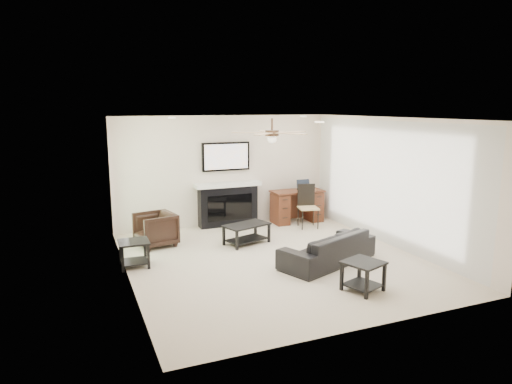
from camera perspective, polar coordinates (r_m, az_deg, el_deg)
room_shell at (r=7.99m, az=3.27°, el=3.34°), size 5.50×5.54×2.52m
sofa at (r=8.09m, az=8.97°, el=-6.91°), size 2.02×1.37×0.55m
armchair at (r=9.16m, az=-12.45°, el=-4.59°), size 0.85×0.84×0.66m
coffee_table at (r=9.11m, az=-1.18°, el=-5.26°), size 1.01×0.76×0.40m
end_table_near at (r=7.05m, az=13.22°, el=-10.20°), size 0.66×0.66×0.45m
end_table_left at (r=8.12m, az=-14.98°, el=-7.47°), size 0.51×0.51×0.45m
fireplace_unit at (r=10.34m, az=-3.52°, el=0.94°), size 1.52×0.34×1.91m
desk at (r=10.79m, az=5.14°, el=-1.78°), size 1.22×0.56×0.76m
desk_chair at (r=10.30m, az=6.55°, el=-1.82°), size 0.51×0.52×0.97m
laptop at (r=10.77m, az=6.17°, el=0.86°), size 0.33×0.24×0.23m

